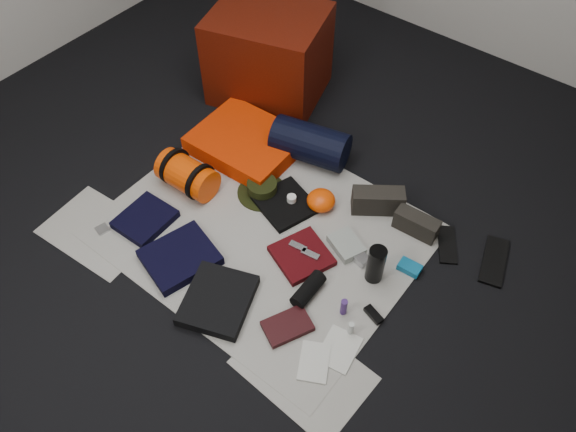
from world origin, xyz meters
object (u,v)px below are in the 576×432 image
Objects in this scene: red_cabinet at (269,55)px; water_bottle at (376,264)px; navy_duffel at (310,143)px; sleeping_pad at (246,142)px; paperback_book at (287,326)px; compact_camera at (359,257)px; stuff_sack at (187,175)px.

red_cabinet reaches higher than water_bottle.
navy_duffel is 1.98× the size of water_bottle.
paperback_book is (0.94, -0.80, -0.04)m from sleeping_pad.
stuff_sack is at bearing -160.67° from compact_camera.
paperback_book is at bearing -19.96° from stuff_sack.
water_bottle is (1.16, 0.13, 0.01)m from stuff_sack.
sleeping_pad reaches higher than paperback_book.
compact_camera is at bearing -14.91° from sleeping_pad.
paperback_book is (-0.17, -0.49, -0.10)m from water_bottle.
compact_camera is at bearing 159.71° from water_bottle.
navy_duffel is 1.99× the size of paperback_book.
red_cabinet is 3.05× the size of water_bottle.
navy_duffel reaches higher than paperback_book.
compact_camera is 0.47× the size of paperback_book.
sleeping_pad is at bearing 175.03° from compact_camera.
sleeping_pad is at bearing 165.53° from paperback_book.
navy_duffel reaches higher than stuff_sack.
water_bottle is at bearing 6.39° from stuff_sack.
navy_duffel is (0.34, 0.18, 0.06)m from sleeping_pad.
red_cabinet is 1.80m from paperback_book.
water_bottle reaches higher than sleeping_pad.
red_cabinet is 1.54× the size of navy_duffel.
red_cabinet is at bearing 115.16° from sleeping_pad.
red_cabinet is at bearing 157.77° from paperback_book.
navy_duffel is 0.79m from compact_camera.
stuff_sack is at bearing -174.06° from paperback_book.
red_cabinet is 3.06× the size of paperback_book.
red_cabinet is 1.00m from stuff_sack.
red_cabinet is at bearing 157.43° from compact_camera.
stuff_sack is 1.06m from compact_camera.
stuff_sack is 0.75× the size of navy_duffel.
stuff_sack reaches higher than paperback_book.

